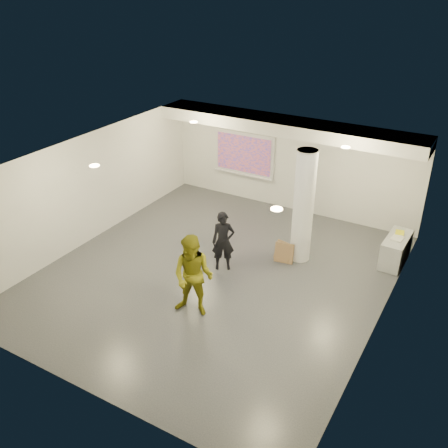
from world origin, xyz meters
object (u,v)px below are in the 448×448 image
Objects in this scene: projection_screen at (244,154)px; woman at (223,241)px; credenza at (396,250)px; column at (303,207)px; man at (193,276)px.

woman is (1.60, -4.09, -0.75)m from projection_screen.
woman is at bearing -144.35° from credenza.
projection_screen is at bearing 165.12° from credenza.
column is 4.08m from projection_screen.
credenza is 0.81× the size of woman.
projection_screen is at bearing 139.44° from column.
column reaches higher than woman.
projection_screen is 4.46m from woman.
man is (-1.14, -3.35, -0.54)m from column.
man is at bearing -110.46° from woman.
column is 2.70m from credenza.
projection_screen reaches higher than credenza.
woman is at bearing -68.64° from projection_screen.
column is 2.38× the size of credenza.
woman is at bearing 89.65° from man.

